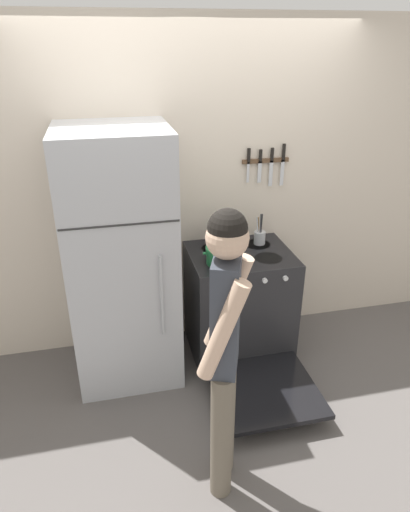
% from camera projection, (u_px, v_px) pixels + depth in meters
% --- Properties ---
extents(ground_plane, '(14.00, 14.00, 0.00)m').
position_uv_depth(ground_plane, '(195.00, 330.00, 4.11)').
color(ground_plane, '#5B5654').
extents(wall_back, '(10.00, 0.06, 2.55)m').
position_uv_depth(wall_back, '(193.00, 193.00, 3.58)').
color(wall_back, beige).
rests_on(wall_back, ground_plane).
extents(refrigerator, '(0.75, 0.75, 1.87)m').
position_uv_depth(refrigerator, '(122.00, 260.00, 3.26)').
color(refrigerator, '#B7BABF').
rests_on(refrigerator, ground_plane).
extents(stove_range, '(0.79, 1.35, 0.88)m').
position_uv_depth(stove_range, '(240.00, 305.00, 3.66)').
color(stove_range, '#232326').
rests_on(stove_range, ground_plane).
extents(dutch_oven_pot, '(0.30, 0.26, 0.15)m').
position_uv_depth(dutch_oven_pot, '(223.00, 255.00, 3.32)').
color(dutch_oven_pot, '#237A42').
rests_on(dutch_oven_pot, stove_range).
extents(tea_kettle, '(0.20, 0.16, 0.24)m').
position_uv_depth(tea_kettle, '(216.00, 239.00, 3.55)').
color(tea_kettle, black).
rests_on(tea_kettle, stove_range).
extents(utensil_jar, '(0.09, 0.09, 0.26)m').
position_uv_depth(utensil_jar, '(260.00, 237.00, 3.63)').
color(utensil_jar, '#B7BABF').
rests_on(utensil_jar, stove_range).
extents(person, '(0.36, 0.41, 1.70)m').
position_uv_depth(person, '(225.00, 345.00, 2.31)').
color(person, '#6B6051').
rests_on(person, ground_plane).
extents(wall_knife_strip, '(0.38, 0.03, 0.33)m').
position_uv_depth(wall_knife_strip, '(267.00, 160.00, 3.55)').
color(wall_knife_strip, brown).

